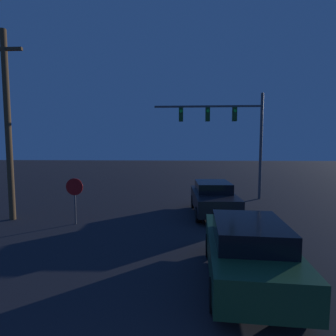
{
  "coord_description": "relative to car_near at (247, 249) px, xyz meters",
  "views": [
    {
      "loc": [
        0.64,
        -0.25,
        3.54
      ],
      "look_at": [
        0.0,
        11.8,
        2.49
      ],
      "focal_mm": 28.0,
      "sensor_mm": 36.0,
      "label": 1
    }
  ],
  "objects": [
    {
      "name": "stop_sign",
      "position": [
        -6.47,
        4.62,
        0.59
      ],
      "size": [
        0.76,
        0.07,
        2.08
      ],
      "color": "#4C4C51",
      "rests_on": "ground_plane"
    },
    {
      "name": "car_near",
      "position": [
        0.0,
        0.0,
        0.0
      ],
      "size": [
        2.26,
        4.61,
        1.65
      ],
      "rotation": [
        0.0,
        0.0,
        -0.06
      ],
      "color": "#1E4728",
      "rests_on": "ground_plane"
    },
    {
      "name": "car_far",
      "position": [
        -0.09,
        6.68,
        0.0
      ],
      "size": [
        2.16,
        4.56,
        1.65
      ],
      "rotation": [
        0.0,
        0.0,
        3.18
      ],
      "color": "black",
      "rests_on": "ground_plane"
    },
    {
      "name": "utility_pole",
      "position": [
        -9.76,
        5.18,
        3.67
      ],
      "size": [
        1.69,
        0.28,
        8.74
      ],
      "color": "brown",
      "rests_on": "ground_plane"
    },
    {
      "name": "traffic_signal_mast",
      "position": [
        1.41,
        10.74,
        3.9
      ],
      "size": [
        7.04,
        0.3,
        6.88
      ],
      "color": "#4C4C51",
      "rests_on": "ground_plane"
    }
  ]
}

